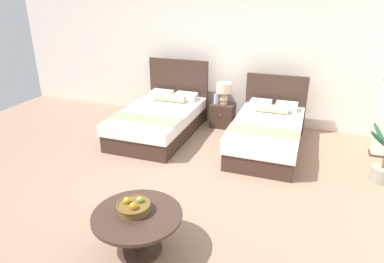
% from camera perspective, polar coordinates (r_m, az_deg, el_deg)
% --- Properties ---
extents(ground_plane, '(10.31, 9.47, 0.02)m').
position_cam_1_polar(ground_plane, '(5.25, -2.12, -8.30)').
color(ground_plane, '#997860').
extents(wall_back, '(10.31, 0.12, 2.89)m').
position_cam_1_polar(wall_back, '(7.41, 6.46, 12.85)').
color(wall_back, white).
rests_on(wall_back, ground).
extents(bed_near_window, '(1.32, 2.20, 1.30)m').
position_cam_1_polar(bed_near_window, '(6.81, -5.29, 2.03)').
color(bed_near_window, '#3E2A21').
rests_on(bed_near_window, ground).
extents(bed_near_corner, '(1.17, 2.04, 1.15)m').
position_cam_1_polar(bed_near_corner, '(6.25, 12.26, -0.24)').
color(bed_near_corner, '#3E2A21').
rests_on(bed_near_corner, ground).
extents(nightstand, '(0.47, 0.42, 0.49)m').
position_cam_1_polar(nightstand, '(7.21, 5.09, 2.73)').
color(nightstand, '#3E2A21').
rests_on(nightstand, ground).
extents(table_lamp, '(0.31, 0.31, 0.43)m').
position_cam_1_polar(table_lamp, '(7.07, 5.28, 6.74)').
color(table_lamp, beige).
rests_on(table_lamp, nightstand).
extents(vase, '(0.10, 0.10, 0.21)m').
position_cam_1_polar(vase, '(7.09, 4.01, 5.41)').
color(vase, '#ACB3CE').
rests_on(vase, nightstand).
extents(coffee_table, '(0.96, 0.96, 0.48)m').
position_cam_1_polar(coffee_table, '(3.86, -8.94, -14.55)').
color(coffee_table, '#3E2A21').
rests_on(coffee_table, ground).
extents(fruit_bowl, '(0.36, 0.36, 0.16)m').
position_cam_1_polar(fruit_bowl, '(3.81, -9.57, -12.12)').
color(fruit_bowl, brown).
rests_on(fruit_bowl, coffee_table).
extents(floor_lamp_corner, '(0.23, 0.23, 1.31)m').
position_cam_1_polar(floor_lamp_corner, '(6.61, 29.09, 1.74)').
color(floor_lamp_corner, '#38231B').
rests_on(floor_lamp_corner, ground).
extents(potted_palm, '(0.61, 0.55, 0.88)m').
position_cam_1_polar(potted_palm, '(5.85, 28.92, -4.93)').
color(potted_palm, gray).
rests_on(potted_palm, ground).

